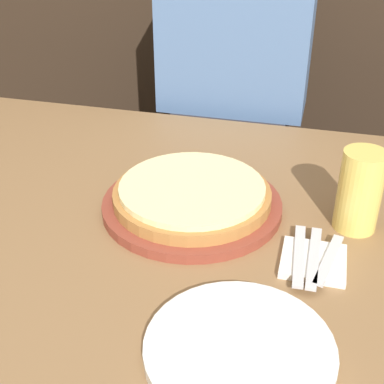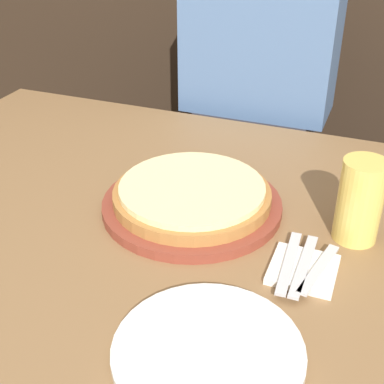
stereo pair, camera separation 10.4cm
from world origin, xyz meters
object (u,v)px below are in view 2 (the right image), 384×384
object	(u,v)px
dinner_plate	(208,352)
dinner_knife	(304,266)
beer_glass	(361,198)
spoon	(319,269)
fork	(289,262)
diner_person	(254,137)
pizza_on_board	(192,198)

from	to	relation	value
dinner_plate	dinner_knife	world-z (taller)	dinner_plate
dinner_knife	beer_glass	bearing A→B (deg)	63.64
dinner_plate	spoon	xyz separation A→B (m)	(0.11, 0.23, 0.01)
fork	diner_person	bearing A→B (deg)	109.15
beer_glass	dinner_plate	xyz separation A→B (m)	(-0.16, -0.37, -0.08)
fork	dinner_knife	xyz separation A→B (m)	(0.02, 0.00, 0.00)
dinner_knife	pizza_on_board	bearing A→B (deg)	154.54
dinner_knife	spoon	size ratio (longest dim) A/B	1.17
spoon	beer_glass	bearing A→B (deg)	72.67
dinner_knife	dinner_plate	bearing A→B (deg)	-110.84
beer_glass	fork	distance (m)	0.18
beer_glass	dinner_knife	size ratio (longest dim) A/B	0.90
pizza_on_board	fork	xyz separation A→B (m)	(0.22, -0.12, -0.01)
fork	diner_person	xyz separation A→B (m)	(-0.25, 0.73, -0.13)
fork	pizza_on_board	bearing A→B (deg)	152.08
beer_glass	diner_person	size ratio (longest dim) A/B	0.12
dinner_knife	spoon	bearing A→B (deg)	0.00
spoon	diner_person	size ratio (longest dim) A/B	0.11
fork	dinner_knife	distance (m)	0.02
dinner_plate	dinner_knife	distance (m)	0.25
dinner_knife	fork	bearing A→B (deg)	180.00
diner_person	beer_glass	bearing A→B (deg)	-59.83
pizza_on_board	beer_glass	size ratio (longest dim) A/B	2.27
beer_glass	spoon	distance (m)	0.16
dinner_knife	spoon	world-z (taller)	same
pizza_on_board	beer_glass	world-z (taller)	beer_glass
diner_person	dinner_knife	bearing A→B (deg)	-69.13
pizza_on_board	dinner_knife	size ratio (longest dim) A/B	2.06
fork	spoon	bearing A→B (deg)	0.00
fork	dinner_plate	bearing A→B (deg)	-105.23
beer_glass	diner_person	world-z (taller)	diner_person
beer_glass	dinner_knife	distance (m)	0.17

